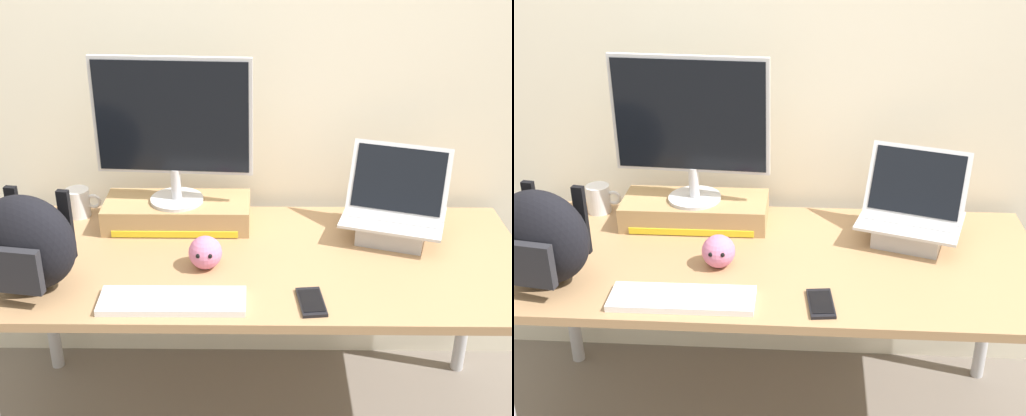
# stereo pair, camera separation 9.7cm
# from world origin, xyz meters

# --- Properties ---
(back_wall) EXTENTS (7.00, 0.10, 2.60)m
(back_wall) POSITION_xyz_m (0.00, 0.47, 1.30)
(back_wall) COLOR silver
(back_wall) RESTS_ON ground
(desk) EXTENTS (1.77, 0.75, 0.71)m
(desk) POSITION_xyz_m (0.00, 0.00, 0.64)
(desk) COLOR #A87F56
(desk) RESTS_ON ground
(toner_box_yellow) EXTENTS (0.51, 0.22, 0.09)m
(toner_box_yellow) POSITION_xyz_m (-0.28, 0.23, 0.76)
(toner_box_yellow) COLOR #A88456
(toner_box_yellow) RESTS_ON desk
(desktop_monitor) EXTENTS (0.54, 0.19, 0.51)m
(desktop_monitor) POSITION_xyz_m (-0.28, 0.23, 1.08)
(desktop_monitor) COLOR silver
(desktop_monitor) RESTS_ON toner_box_yellow
(open_laptop) EXTENTS (0.40, 0.34, 0.30)m
(open_laptop) POSITION_xyz_m (0.47, 0.15, 0.78)
(open_laptop) COLOR #ADADB2
(open_laptop) RESTS_ON desk
(external_keyboard) EXTENTS (0.43, 0.14, 0.02)m
(external_keyboard) POSITION_xyz_m (-0.24, -0.27, 0.72)
(external_keyboard) COLOR white
(external_keyboard) RESTS_ON desk
(messenger_backpack) EXTENTS (0.33, 0.26, 0.30)m
(messenger_backpack) POSITION_xyz_m (-0.68, -0.19, 0.86)
(messenger_backpack) COLOR black
(messenger_backpack) RESTS_ON desk
(coffee_mug) EXTENTS (0.13, 0.09, 0.10)m
(coffee_mug) POSITION_xyz_m (-0.65, 0.30, 0.76)
(coffee_mug) COLOR silver
(coffee_mug) RESTS_ON desk
(cell_phone) EXTENTS (0.09, 0.15, 0.01)m
(cell_phone) POSITION_xyz_m (0.16, -0.26, 0.72)
(cell_phone) COLOR black
(cell_phone) RESTS_ON desk
(plush_toy) EXTENTS (0.11, 0.11, 0.11)m
(plush_toy) POSITION_xyz_m (-0.16, -0.06, 0.76)
(plush_toy) COLOR #CC7099
(plush_toy) RESTS_ON desk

